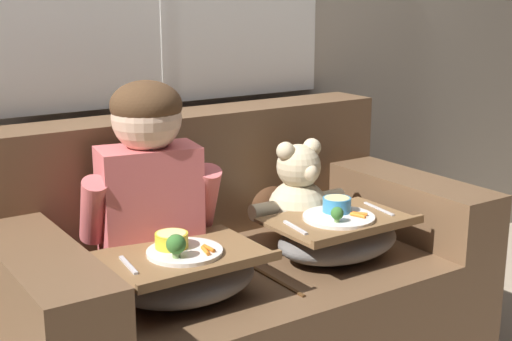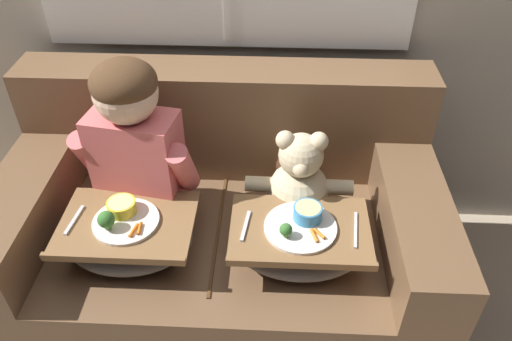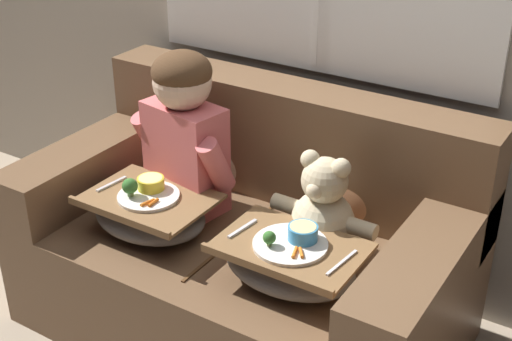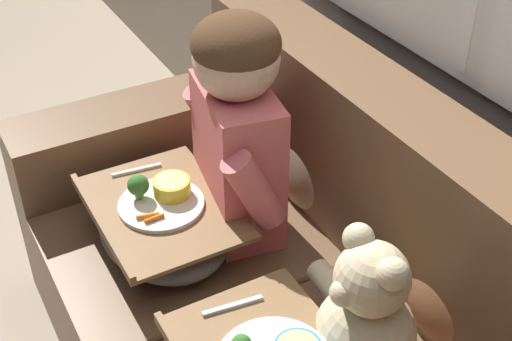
% 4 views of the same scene
% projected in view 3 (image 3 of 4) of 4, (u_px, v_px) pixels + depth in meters
% --- Properties ---
extents(ground_plane, '(14.00, 14.00, 0.00)m').
position_uv_depth(ground_plane, '(242.00, 326.00, 2.87)').
color(ground_plane, tan).
extents(couch, '(1.64, 0.94, 0.91)m').
position_uv_depth(couch, '(251.00, 249.00, 2.77)').
color(couch, brown).
rests_on(couch, ground_plane).
extents(throw_pillow_behind_child, '(0.33, 0.16, 0.34)m').
position_uv_depth(throw_pillow_behind_child, '(219.00, 149.00, 2.96)').
color(throw_pillow_behind_child, '#C1B293').
rests_on(throw_pillow_behind_child, couch).
extents(throw_pillow_behind_teddy, '(0.30, 0.14, 0.31)m').
position_uv_depth(throw_pillow_behind_teddy, '(350.00, 186.00, 2.67)').
color(throw_pillow_behind_teddy, '#B2754C').
rests_on(throw_pillow_behind_teddy, couch).
extents(child_figure, '(0.47, 0.25, 0.64)m').
position_uv_depth(child_figure, '(184.00, 124.00, 2.70)').
color(child_figure, '#DB6666').
rests_on(child_figure, couch).
extents(teddy_bear, '(0.41, 0.28, 0.38)m').
position_uv_depth(teddy_bear, '(322.00, 211.00, 2.50)').
color(teddy_bear, beige).
rests_on(teddy_bear, couch).
extents(lap_tray_child, '(0.47, 0.35, 0.22)m').
position_uv_depth(lap_tray_child, '(150.00, 212.00, 2.65)').
color(lap_tray_child, slate).
rests_on(lap_tray_child, child_figure).
extents(lap_tray_teddy, '(0.48, 0.34, 0.21)m').
position_uv_depth(lap_tray_teddy, '(290.00, 262.00, 2.37)').
color(lap_tray_teddy, slate).
rests_on(lap_tray_teddy, teddy_bear).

